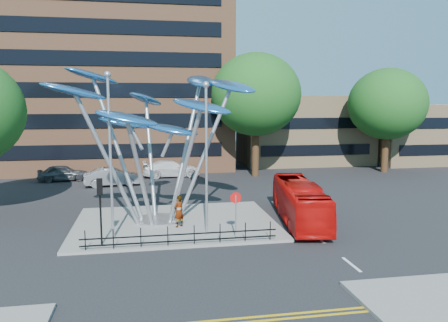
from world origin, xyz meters
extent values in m
plane|color=black|center=(0.00, 0.00, 0.00)|extent=(120.00, 120.00, 0.00)
cube|color=slate|center=(-1.00, 6.00, 0.07)|extent=(12.00, 9.00, 0.15)
cube|color=gold|center=(0.00, -6.00, 0.01)|extent=(40.00, 0.12, 0.01)
cube|color=#8E5B3E|center=(-6.00, 32.00, 15.00)|extent=(25.00, 15.00, 30.00)
cube|color=tan|center=(16.00, 30.00, 4.00)|extent=(15.00, 8.00, 8.00)
cube|color=tan|center=(30.00, 28.00, 3.50)|extent=(12.00, 8.00, 7.00)
cylinder|color=black|center=(8.00, 22.00, 2.86)|extent=(0.70, 0.70, 5.72)
ellipsoid|color=#154A17|center=(8.00, 22.00, 8.06)|extent=(8.80, 8.80, 8.10)
cylinder|color=black|center=(22.00, 22.00, 2.53)|extent=(0.70, 0.70, 5.06)
ellipsoid|color=#154A17|center=(22.00, 22.00, 7.13)|extent=(8.00, 8.00, 7.36)
cylinder|color=#9EA0A5|center=(-2.00, 6.50, 0.21)|extent=(2.80, 2.80, 0.12)
cylinder|color=#9EA0A5|center=(-3.20, 5.90, 4.05)|extent=(0.24, 0.24, 7.80)
ellipsoid|color=#2E7BC9|center=(-6.40, 4.90, 7.95)|extent=(3.92, 2.95, 1.39)
cylinder|color=#9EA0A5|center=(-2.40, 5.50, 3.35)|extent=(0.24, 0.24, 6.40)
ellipsoid|color=#2E7BC9|center=(-3.60, 3.30, 6.55)|extent=(3.47, 1.78, 1.31)
cylinder|color=#9EA0A5|center=(-1.40, 5.70, 3.65)|extent=(0.24, 0.24, 7.00)
ellipsoid|color=#2E7BC9|center=(0.40, 4.10, 7.15)|extent=(3.81, 3.11, 1.36)
cylinder|color=#9EA0A5|center=(-0.80, 6.50, 4.25)|extent=(0.24, 0.24, 8.20)
ellipsoid|color=#2E7BC9|center=(2.60, 6.90, 8.35)|extent=(3.52, 4.06, 1.44)
cylinder|color=#9EA0A5|center=(-1.20, 7.40, 4.45)|extent=(0.24, 0.24, 8.60)
ellipsoid|color=#2E7BC9|center=(1.00, 9.40, 8.75)|extent=(2.21, 3.79, 1.39)
cylinder|color=#9EA0A5|center=(-2.20, 7.50, 3.85)|extent=(0.24, 0.24, 7.40)
ellipsoid|color=#2E7BC9|center=(-2.60, 10.10, 7.55)|extent=(3.02, 3.71, 1.34)
cylinder|color=#9EA0A5|center=(-3.00, 6.90, 4.55)|extent=(0.24, 0.24, 8.80)
ellipsoid|color=#2E7BC9|center=(-5.80, 8.30, 8.95)|extent=(3.88, 3.60, 1.42)
ellipsoid|color=#2E7BC9|center=(-3.80, 6.70, 6.15)|extent=(3.40, 1.96, 1.13)
ellipsoid|color=#2E7BC9|center=(-1.10, 6.10, 5.75)|extent=(3.39, 2.16, 1.11)
cylinder|color=#9EA0A5|center=(-4.50, 3.50, 4.40)|extent=(0.14, 0.14, 8.50)
sphere|color=#9EA0A5|center=(-4.50, 3.50, 8.77)|extent=(0.36, 0.36, 0.36)
cylinder|color=#9EA0A5|center=(0.50, 3.00, 4.15)|extent=(0.14, 0.14, 8.00)
sphere|color=#9EA0A5|center=(0.50, 3.00, 8.27)|extent=(0.36, 0.36, 0.36)
cylinder|color=black|center=(-5.00, 2.50, 1.75)|extent=(0.10, 0.10, 3.20)
cube|color=black|center=(-5.00, 2.50, 3.15)|extent=(0.28, 0.18, 0.85)
sphere|color=#FF0C0C|center=(-5.00, 2.50, 3.43)|extent=(0.18, 0.18, 0.18)
cylinder|color=#9EA0A5|center=(2.00, 2.50, 1.30)|extent=(0.08, 0.08, 2.30)
cylinder|color=red|center=(2.00, 2.53, 2.30)|extent=(0.60, 0.04, 0.60)
cube|color=white|center=(2.00, 2.55, 2.30)|extent=(0.42, 0.03, 0.10)
cylinder|color=black|center=(-5.70, 1.70, 0.65)|extent=(0.05, 0.05, 1.00)
cylinder|color=black|center=(-4.36, 1.70, 0.65)|extent=(0.05, 0.05, 1.00)
cylinder|color=black|center=(-3.01, 1.70, 0.65)|extent=(0.05, 0.05, 1.00)
cylinder|color=black|center=(-1.67, 1.70, 0.65)|extent=(0.05, 0.05, 1.00)
cylinder|color=black|center=(-0.33, 1.70, 0.65)|extent=(0.05, 0.05, 1.00)
cylinder|color=black|center=(1.01, 1.70, 0.65)|extent=(0.05, 0.05, 1.00)
cylinder|color=black|center=(2.36, 1.70, 0.65)|extent=(0.05, 0.05, 1.00)
cylinder|color=black|center=(3.70, 1.70, 0.65)|extent=(0.05, 0.05, 1.00)
cube|color=black|center=(-1.00, 1.70, 0.70)|extent=(10.00, 0.06, 0.06)
cube|color=black|center=(-1.00, 1.70, 0.35)|extent=(10.00, 0.06, 0.06)
imported|color=#B60A08|center=(6.60, 5.28, 1.25)|extent=(3.42, 9.20, 2.50)
imported|color=gray|center=(-0.86, 4.95, 1.08)|extent=(0.81, 0.77, 1.86)
imported|color=#3E4246|center=(-10.41, 22.50, 0.76)|extent=(4.66, 2.34, 1.52)
imported|color=#94969B|center=(-5.68, 19.19, 0.80)|extent=(5.02, 2.30, 1.60)
imported|color=silver|center=(-0.29, 23.00, 0.81)|extent=(5.73, 2.69, 1.62)
camera|label=1|loc=(-2.60, -19.82, 7.42)|focal=35.00mm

